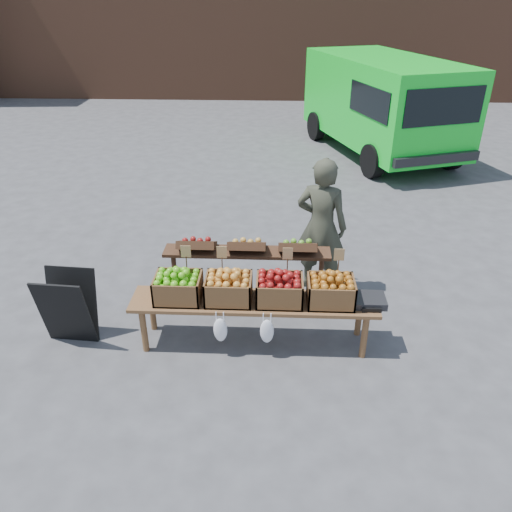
# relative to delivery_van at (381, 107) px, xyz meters

# --- Properties ---
(ground) EXTENTS (80.00, 80.00, 0.00)m
(ground) POSITION_rel_delivery_van_xyz_m (-2.33, -7.07, -1.08)
(ground) COLOR #48484B
(delivery_van) EXTENTS (3.68, 5.29, 2.16)m
(delivery_van) POSITION_rel_delivery_van_xyz_m (0.00, 0.00, 0.00)
(delivery_van) COLOR #0DDF29
(delivery_van) RESTS_ON ground
(vendor) EXTENTS (0.76, 0.62, 1.80)m
(vendor) POSITION_rel_delivery_van_xyz_m (-1.81, -6.14, -0.18)
(vendor) COLOR #37392B
(vendor) RESTS_ON ground
(chalkboard_sign) EXTENTS (0.59, 0.36, 0.87)m
(chalkboard_sign) POSITION_rel_delivery_van_xyz_m (-4.68, -7.40, -0.65)
(chalkboard_sign) COLOR black
(chalkboard_sign) RESTS_ON ground
(back_table) EXTENTS (2.10, 0.44, 1.04)m
(back_table) POSITION_rel_delivery_van_xyz_m (-2.73, -6.64, -0.56)
(back_table) COLOR #3D2516
(back_table) RESTS_ON ground
(display_bench) EXTENTS (2.70, 0.56, 0.57)m
(display_bench) POSITION_rel_delivery_van_xyz_m (-2.61, -7.36, -0.80)
(display_bench) COLOR brown
(display_bench) RESTS_ON ground
(crate_golden_apples) EXTENTS (0.50, 0.40, 0.28)m
(crate_golden_apples) POSITION_rel_delivery_van_xyz_m (-3.44, -7.36, -0.37)
(crate_golden_apples) COLOR #379E14
(crate_golden_apples) RESTS_ON display_bench
(crate_russet_pears) EXTENTS (0.50, 0.40, 0.28)m
(crate_russet_pears) POSITION_rel_delivery_van_xyz_m (-2.89, -7.36, -0.37)
(crate_russet_pears) COLOR #A88E23
(crate_russet_pears) RESTS_ON display_bench
(crate_red_apples) EXTENTS (0.50, 0.40, 0.28)m
(crate_red_apples) POSITION_rel_delivery_van_xyz_m (-2.34, -7.36, -0.37)
(crate_red_apples) COLOR maroon
(crate_red_apples) RESTS_ON display_bench
(crate_green_apples) EXTENTS (0.50, 0.40, 0.28)m
(crate_green_apples) POSITION_rel_delivery_van_xyz_m (-1.79, -7.36, -0.37)
(crate_green_apples) COLOR #AC5C24
(crate_green_apples) RESTS_ON display_bench
(weighing_scale) EXTENTS (0.34, 0.30, 0.08)m
(weighing_scale) POSITION_rel_delivery_van_xyz_m (-1.36, -7.36, -0.47)
(weighing_scale) COLOR black
(weighing_scale) RESTS_ON display_bench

